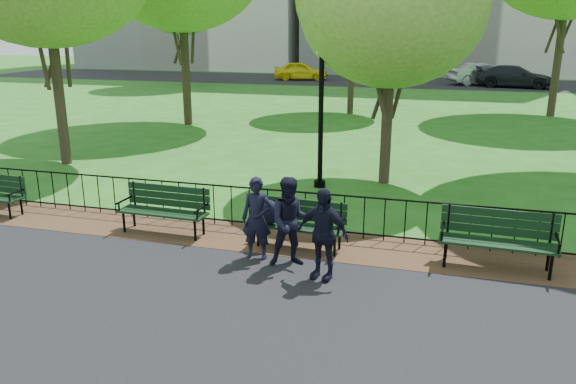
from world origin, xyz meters
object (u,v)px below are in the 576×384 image
(park_bench_left_a, at_px, (165,204))
(sedan_silver, at_px, (482,74))
(tree_near_e, at_px, (393,8))
(taxi, at_px, (301,71))
(person_mid, at_px, (291,222))
(tree_far_c, at_px, (354,1))
(lamppost, at_px, (321,107))
(park_bench_right_a, at_px, (498,233))
(park_bench_main, at_px, (285,215))
(person_right, at_px, (323,234))
(person_left, at_px, (257,218))
(sedan_dark, at_px, (515,77))

(park_bench_left_a, xyz_separation_m, sedan_silver, (7.65, 33.12, 0.18))
(tree_near_e, bearing_deg, taxi, 108.83)
(tree_near_e, xyz_separation_m, person_mid, (-0.98, -5.96, -3.70))
(person_mid, bearing_deg, tree_far_c, 74.53)
(tree_near_e, bearing_deg, tree_far_c, 103.89)
(lamppost, distance_m, tree_near_e, 3.01)
(park_bench_right_a, bearing_deg, park_bench_main, -176.54)
(park_bench_main, height_order, sedan_silver, sedan_silver)
(park_bench_left_a, height_order, sedan_silver, sedan_silver)
(park_bench_left_a, height_order, person_right, person_right)
(park_bench_right_a, xyz_separation_m, person_right, (-2.85, -1.27, 0.16))
(tree_far_c, relative_size, person_left, 4.91)
(park_bench_left_a, bearing_deg, lamppost, 62.94)
(person_left, bearing_deg, taxi, 100.08)
(person_right, bearing_deg, lamppost, 118.02)
(park_bench_right_a, height_order, taxi, taxi)
(park_bench_main, xyz_separation_m, tree_near_e, (1.33, 5.16, 3.88))
(tree_far_c, bearing_deg, lamppost, -83.86)
(lamppost, height_order, tree_far_c, tree_far_c)
(tree_far_c, bearing_deg, taxi, 112.36)
(park_bench_main, relative_size, lamppost, 0.46)
(park_bench_main, distance_m, tree_far_c, 17.86)
(taxi, xyz_separation_m, sedan_silver, (13.34, -0.05, 0.06))
(tree_near_e, relative_size, person_left, 4.28)
(person_mid, bearing_deg, park_bench_main, 91.76)
(person_left, bearing_deg, tree_near_e, 71.15)
(park_bench_right_a, xyz_separation_m, sedan_silver, (1.24, 33.13, 0.14))
(taxi, bearing_deg, tree_near_e, -173.60)
(park_bench_left_a, xyz_separation_m, person_left, (2.24, -0.77, 0.17))
(park_bench_right_a, distance_m, sedan_dark, 32.04)
(taxi, bearing_deg, person_mid, -178.25)
(tree_near_e, bearing_deg, sedan_silver, 82.36)
(park_bench_main, bearing_deg, sedan_dark, 81.34)
(tree_near_e, height_order, tree_far_c, tree_far_c)
(tree_far_c, distance_m, sedan_dark, 17.75)
(park_bench_left_a, xyz_separation_m, taxi, (-5.69, 33.16, 0.12))
(person_left, relative_size, person_mid, 0.95)
(taxi, bearing_deg, park_bench_right_a, -172.39)
(park_bench_right_a, bearing_deg, person_mid, -163.58)
(park_bench_main, relative_size, person_left, 1.18)
(tree_near_e, xyz_separation_m, sedan_silver, (3.76, 28.04, -3.74))
(park_bench_left_a, bearing_deg, sedan_dark, 74.80)
(park_bench_main, height_order, park_bench_right_a, park_bench_right_a)
(lamppost, relative_size, tree_far_c, 0.52)
(lamppost, xyz_separation_m, sedan_dark, (7.44, 27.68, -1.38))
(tree_near_e, height_order, sedan_dark, tree_near_e)
(park_bench_left_a, bearing_deg, park_bench_right_a, 1.73)
(lamppost, xyz_separation_m, person_right, (1.26, -5.45, -1.32))
(lamppost, bearing_deg, tree_far_c, 96.14)
(lamppost, bearing_deg, tree_near_e, 29.54)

